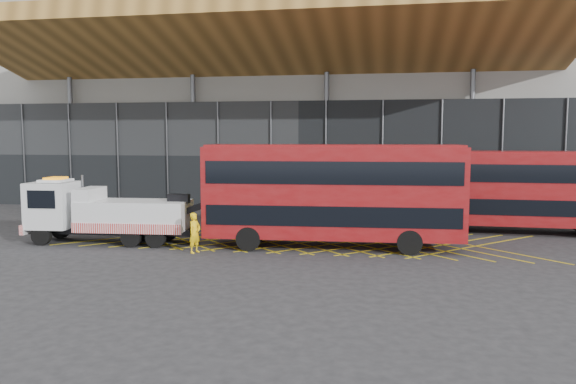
% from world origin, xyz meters
% --- Properties ---
extents(ground_plane, '(120.00, 120.00, 0.00)m').
position_xyz_m(ground_plane, '(0.00, 0.00, 0.00)').
color(ground_plane, '#252527').
extents(road_markings, '(24.76, 7.16, 0.01)m').
position_xyz_m(road_markings, '(4.00, 0.00, 0.01)').
color(road_markings, gold).
rests_on(road_markings, ground_plane).
extents(construction_building, '(55.00, 23.97, 18.00)m').
position_xyz_m(construction_building, '(1.92, 18.40, 8.98)').
color(construction_building, gray).
rests_on(construction_building, ground_plane).
extents(recovery_truck, '(9.87, 2.87, 3.43)m').
position_xyz_m(recovery_truck, '(-5.93, -2.45, 1.58)').
color(recovery_truck, black).
rests_on(recovery_truck, ground_plane).
extents(bus_towed, '(12.61, 3.66, 5.07)m').
position_xyz_m(bus_towed, '(5.77, -1.65, 2.82)').
color(bus_towed, maroon).
rests_on(bus_towed, ground_plane).
extents(bus_second, '(11.46, 2.92, 4.64)m').
position_xyz_m(bus_second, '(15.99, 4.43, 2.57)').
color(bus_second, maroon).
rests_on(bus_second, ground_plane).
extents(worker, '(0.68, 0.81, 1.90)m').
position_xyz_m(worker, '(-0.48, -3.98, 0.95)').
color(worker, yellow).
rests_on(worker, ground_plane).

